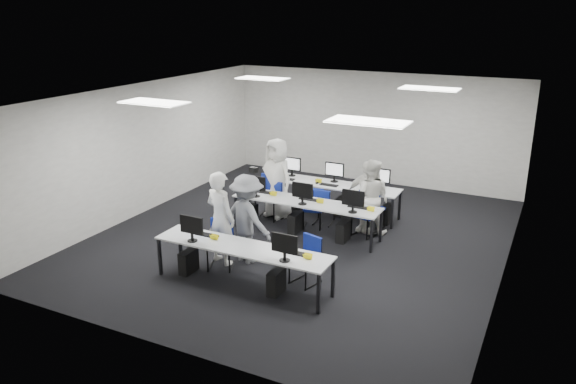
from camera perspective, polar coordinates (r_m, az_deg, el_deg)
The scene contains 23 objects.
room at distance 11.35m, azimuth 1.46°, elevation 2.40°, with size 9.00×9.02×3.00m.
ceiling_panels at distance 11.04m, azimuth 1.52°, elevation 9.84°, with size 5.20×4.60×0.02m.
desk_front at distance 9.63m, azimuth -4.66°, elevation -5.81°, with size 3.20×0.70×0.73m.
desk_mid at distance 11.77m, azimuth 1.84°, elevation -1.20°, with size 3.20×0.70×0.73m.
desk_back at distance 12.99m, azimuth 4.42°, elevation 0.64°, with size 3.20×0.70×0.73m.
equipment_front at distance 9.84m, azimuth -5.63°, elevation -7.35°, with size 2.51×0.41×1.19m.
equipment_mid at distance 11.94m, azimuth 0.95°, elevation -2.56°, with size 2.91×0.41×1.19m.
equipment_back at distance 13.04m, azimuth 5.19°, elevation -0.81°, with size 2.91×0.41×1.19m.
chair_0 at distance 10.50m, azimuth -6.83°, elevation -6.14°, with size 0.58×0.61×0.90m.
chair_1 at distance 9.86m, azimuth 1.81°, elevation -7.81°, with size 0.52×0.55×0.84m.
chair_2 at distance 12.81m, azimuth -2.01°, elevation -1.31°, with size 0.56×0.60×0.99m.
chair_3 at distance 12.32m, azimuth 2.59°, elevation -2.39°, with size 0.50×0.53×0.82m.
chair_4 at distance 11.97m, azimuth 7.86°, elevation -3.10°, with size 0.52×0.55×0.87m.
chair_5 at distance 12.95m, azimuth -0.91°, elevation -1.25°, with size 0.48×0.52×0.88m.
chair_6 at distance 12.52m, azimuth 3.63°, elevation -2.07°, with size 0.45×0.48×0.83m.
chair_7 at distance 12.31m, azimuth 8.45°, elevation -2.48°, with size 0.54×0.57×0.90m.
handbag at distance 12.41m, azimuth -4.10°, elevation 0.83°, with size 0.40×0.26×0.33m, color #9A8A4F.
student_0 at distance 10.46m, azimuth -6.87°, elevation -2.62°, with size 0.65×0.43×1.79m, color white.
student_1 at distance 11.97m, azimuth 8.40°, elevation -0.44°, with size 0.78×0.61×1.61m, color white.
student_2 at distance 12.72m, azimuth -1.13°, elevation 1.41°, with size 0.90×0.58×1.83m, color white.
student_3 at distance 12.00m, azimuth 7.96°, elevation -0.47°, with size 0.92×0.38×1.57m, color white.
photographer at distance 10.49m, azimuth -4.16°, elevation -2.72°, with size 1.10×0.63×1.70m, color slate.
dslr_camera at distance 10.32m, azimuth -3.55°, elevation 2.25°, with size 0.14×0.18×0.10m, color black.
Camera 1 is at (4.60, -9.90, 4.59)m, focal length 35.00 mm.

